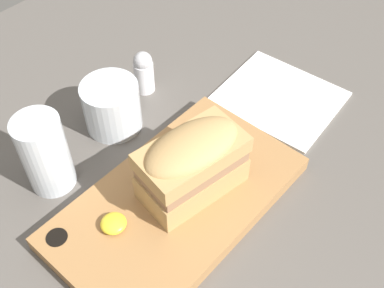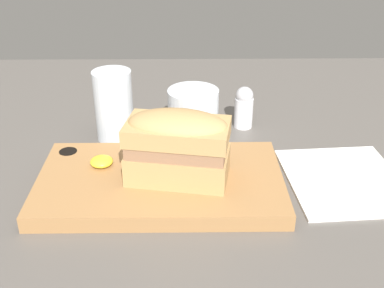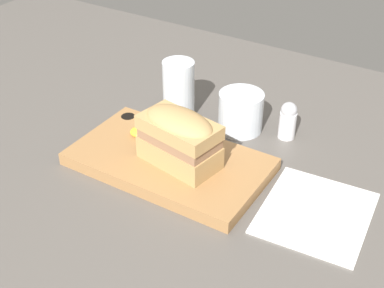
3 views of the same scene
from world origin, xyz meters
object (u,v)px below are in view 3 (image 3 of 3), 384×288
(sandwich, at_px, (179,136))
(napkin, at_px, (316,213))
(water_glass, at_px, (179,93))
(salt_shaker, at_px, (288,120))
(wine_glass, at_px, (241,114))
(serving_board, at_px, (169,161))

(sandwich, xyz_separation_m, napkin, (0.23, 0.02, -0.07))
(water_glass, distance_m, salt_shaker, 0.22)
(wine_glass, distance_m, napkin, 0.26)
(wine_glass, relative_size, napkin, 0.44)
(serving_board, relative_size, salt_shaker, 4.56)
(water_glass, relative_size, napkin, 0.61)
(wine_glass, distance_m, salt_shaker, 0.09)
(sandwich, distance_m, salt_shaker, 0.23)
(sandwich, distance_m, water_glass, 0.19)
(sandwich, height_order, napkin, sandwich)
(water_glass, height_order, napkin, water_glass)
(serving_board, bearing_deg, napkin, 3.59)
(serving_board, bearing_deg, wine_glass, 74.44)
(sandwich, bearing_deg, water_glass, 123.21)
(napkin, distance_m, salt_shaker, 0.22)
(water_glass, bearing_deg, napkin, -22.25)
(sandwich, distance_m, wine_glass, 0.18)
(serving_board, xyz_separation_m, salt_shaker, (0.13, 0.19, 0.03))
(water_glass, distance_m, napkin, 0.37)
(sandwich, bearing_deg, napkin, 5.19)
(water_glass, xyz_separation_m, napkin, (0.34, -0.14, -0.05))
(water_glass, distance_m, wine_glass, 0.13)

